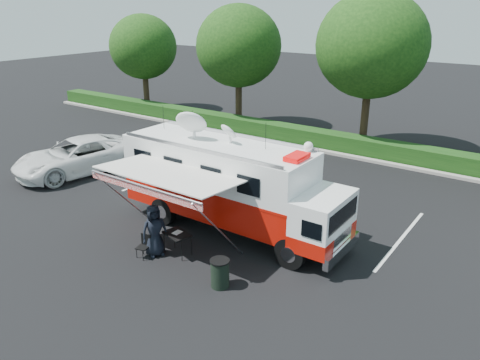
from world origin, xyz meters
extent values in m
plane|color=black|center=(0.00, 0.00, 0.00)|extent=(120.00, 120.00, 0.00)
cube|color=#9E998E|center=(4.00, 11.00, 0.07)|extent=(60.00, 0.35, 0.15)
cube|color=black|center=(4.00, 11.90, 0.50)|extent=(60.00, 1.20, 1.00)
cylinder|color=black|center=(-18.00, 13.00, 2.00)|extent=(0.44, 0.44, 4.00)
ellipsoid|color=#14380F|center=(-18.00, 13.00, 4.96)|extent=(5.12, 5.12, 4.86)
cylinder|color=black|center=(-9.00, 13.00, 2.20)|extent=(0.44, 0.44, 4.40)
ellipsoid|color=#14380F|center=(-9.00, 13.00, 5.46)|extent=(5.63, 5.63, 5.35)
cylinder|color=black|center=(0.00, 13.00, 2.40)|extent=(0.44, 0.44, 4.80)
ellipsoid|color=#14380F|center=(0.00, 13.00, 5.95)|extent=(6.14, 6.14, 5.84)
cube|color=silver|center=(-12.50, 3.00, 0.00)|extent=(0.12, 5.50, 0.01)
cube|color=silver|center=(-6.50, 3.00, 0.00)|extent=(0.12, 5.50, 0.01)
cube|color=silver|center=(-0.50, 3.00, 0.00)|extent=(0.12, 5.50, 0.01)
cube|color=silver|center=(5.50, 3.00, 0.00)|extent=(0.12, 5.50, 0.01)
cube|color=black|center=(0.00, 0.00, 0.54)|extent=(8.40, 1.37, 0.29)
cylinder|color=black|center=(3.13, -1.07, 0.54)|extent=(1.07, 0.31, 1.07)
cylinder|color=black|center=(3.13, 1.07, 0.54)|extent=(1.07, 0.31, 1.07)
cylinder|color=black|center=(-2.54, -1.07, 0.54)|extent=(1.07, 0.31, 1.07)
cylinder|color=black|center=(-2.54, 1.07, 0.54)|extent=(1.07, 0.31, 1.07)
cube|color=silver|center=(4.44, 0.00, 0.59)|extent=(0.20, 2.44, 0.39)
cube|color=white|center=(3.71, 0.00, 1.51)|extent=(1.37, 2.44, 1.66)
cube|color=#BA1207|center=(3.71, 0.00, 0.93)|extent=(1.39, 2.46, 0.54)
cube|color=black|center=(4.35, 0.00, 1.81)|extent=(0.12, 2.14, 0.68)
cube|color=#BA1207|center=(-0.68, 0.00, 1.27)|extent=(7.42, 2.44, 1.17)
cube|color=#BA1207|center=(-0.68, 0.00, 1.86)|extent=(7.44, 2.46, 0.10)
cube|color=white|center=(-0.68, 0.00, 2.59)|extent=(7.42, 2.44, 1.37)
cube|color=white|center=(-0.68, 0.00, 3.31)|extent=(7.42, 2.44, 0.08)
cube|color=#CC0505|center=(2.64, 0.00, 3.45)|extent=(0.54, 0.93, 0.16)
sphere|color=white|center=(2.54, 0.98, 3.55)|extent=(0.33, 0.33, 0.33)
ellipsoid|color=white|center=(-1.76, -0.15, 4.00)|extent=(1.17, 1.17, 0.35)
ellipsoid|color=white|center=(-0.29, 0.20, 3.81)|extent=(0.68, 0.68, 0.20)
cylinder|color=black|center=(-3.71, 0.39, 3.81)|extent=(0.02, 0.02, 0.98)
cylinder|color=black|center=(-2.15, 0.39, 3.81)|extent=(0.02, 0.02, 0.98)
cylinder|color=black|center=(1.17, 0.39, 3.81)|extent=(0.02, 0.02, 0.98)
cube|color=silver|center=(-0.88, -2.39, 2.83)|extent=(4.88, 2.34, 0.20)
cube|color=red|center=(-0.88, -3.55, 2.66)|extent=(4.88, 0.04, 0.27)
cylinder|color=#B2B2B7|center=(-0.88, -3.57, 2.77)|extent=(4.88, 0.07, 0.07)
cylinder|color=#B2B2B7|center=(-3.07, -2.47, 1.39)|extent=(0.05, 2.53, 2.82)
cylinder|color=#B2B2B7|center=(1.31, -2.47, 1.39)|extent=(0.05, 2.53, 2.82)
imported|color=white|center=(-10.24, 0.70, 0.00)|extent=(4.14, 6.75, 1.75)
imported|color=black|center=(-1.06, -3.02, 0.00)|extent=(0.92, 1.07, 1.85)
cube|color=black|center=(-0.44, -2.57, 0.79)|extent=(1.10, 0.91, 0.05)
cylinder|color=black|center=(-0.83, -2.82, 0.39)|extent=(0.02, 0.02, 0.79)
cylinder|color=black|center=(-0.83, -2.32, 0.39)|extent=(0.02, 0.02, 0.79)
cylinder|color=black|center=(-0.04, -2.82, 0.39)|extent=(0.02, 0.02, 0.79)
cylinder|color=black|center=(-0.04, -2.32, 0.39)|extent=(0.02, 0.02, 0.79)
cube|color=silver|center=(-0.49, -2.52, 0.81)|extent=(0.25, 0.34, 0.01)
cube|color=black|center=(-1.28, -3.41, 0.38)|extent=(0.47, 0.47, 0.03)
cube|color=black|center=(-1.28, -3.22, 0.60)|extent=(0.38, 0.13, 0.43)
cylinder|color=black|center=(-1.44, -3.56, 0.19)|extent=(0.02, 0.02, 0.38)
cylinder|color=black|center=(-1.44, -3.25, 0.19)|extent=(0.02, 0.02, 0.38)
cylinder|color=black|center=(-1.13, -3.56, 0.19)|extent=(0.02, 0.02, 0.38)
cylinder|color=black|center=(-1.13, -3.25, 0.19)|extent=(0.02, 0.02, 0.38)
cylinder|color=black|center=(1.92, -3.26, 0.44)|extent=(0.57, 0.57, 0.87)
cylinder|color=black|center=(1.92, -3.26, 0.89)|extent=(0.61, 0.61, 0.04)
camera|label=1|loc=(9.53, -12.90, 8.18)|focal=35.00mm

